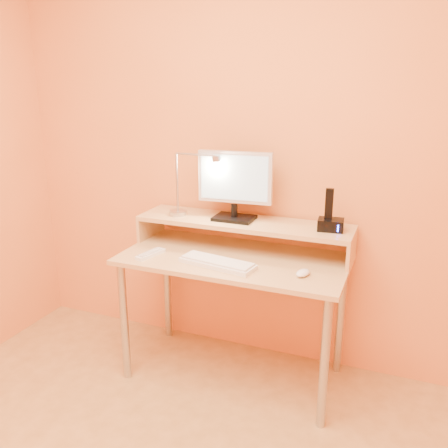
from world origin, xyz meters
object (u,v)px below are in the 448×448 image
at_px(lamp_base, 178,213).
at_px(mouse, 303,273).
at_px(monitor_panel, 235,177).
at_px(keyboard, 217,263).
at_px(phone_dock, 331,225).
at_px(remote_control, 151,254).

relative_size(lamp_base, mouse, 1.07).
distance_m(monitor_panel, lamp_base, 0.41).
bearing_deg(keyboard, phone_dock, 39.90).
bearing_deg(lamp_base, monitor_panel, 6.82).
distance_m(monitor_panel, remote_control, 0.62).
bearing_deg(mouse, lamp_base, 179.58).
relative_size(phone_dock, mouse, 1.39).
relative_size(monitor_panel, lamp_base, 4.12).
xyz_separation_m(lamp_base, remote_control, (-0.03, -0.27, -0.16)).
relative_size(mouse, remote_control, 0.50).
bearing_deg(remote_control, phone_dock, 31.87).
xyz_separation_m(lamp_base, keyboard, (0.36, -0.27, -0.16)).
relative_size(monitor_panel, keyboard, 1.04).
bearing_deg(keyboard, mouse, 13.13).
bearing_deg(mouse, phone_dock, 90.94).
height_order(monitor_panel, mouse, monitor_panel).
bearing_deg(monitor_panel, keyboard, -90.52).
bearing_deg(monitor_panel, lamp_base, -177.73).
bearing_deg(phone_dock, monitor_panel, 173.00).
relative_size(phone_dock, keyboard, 0.33).
height_order(monitor_panel, remote_control, monitor_panel).
distance_m(keyboard, remote_control, 0.39).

